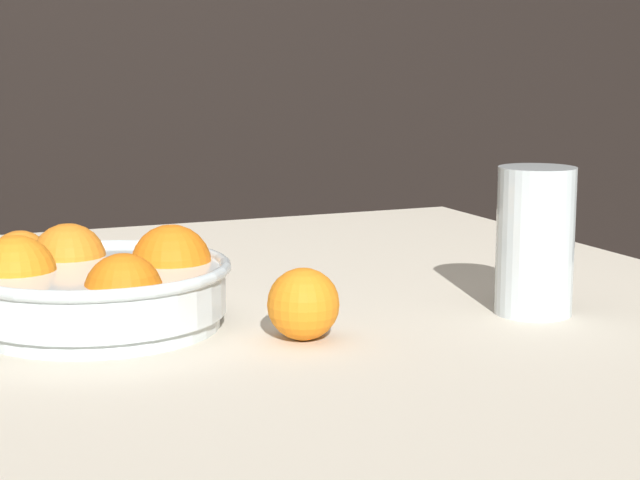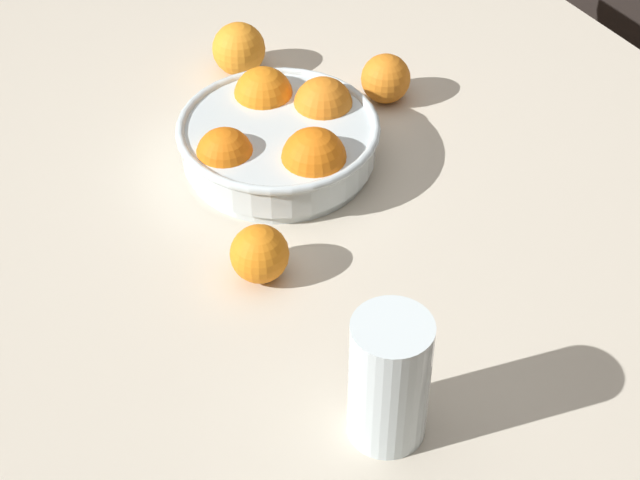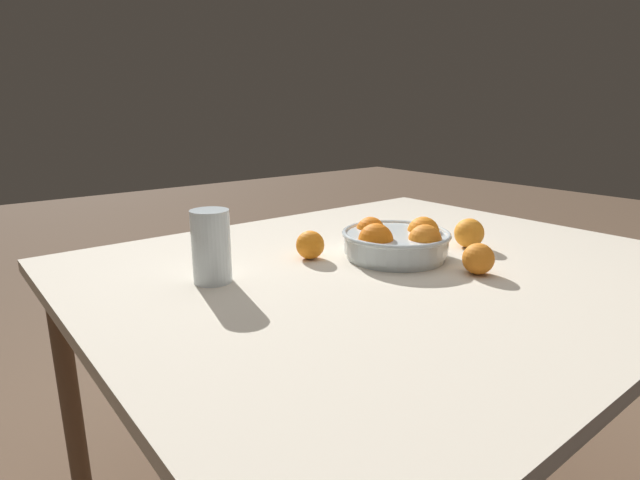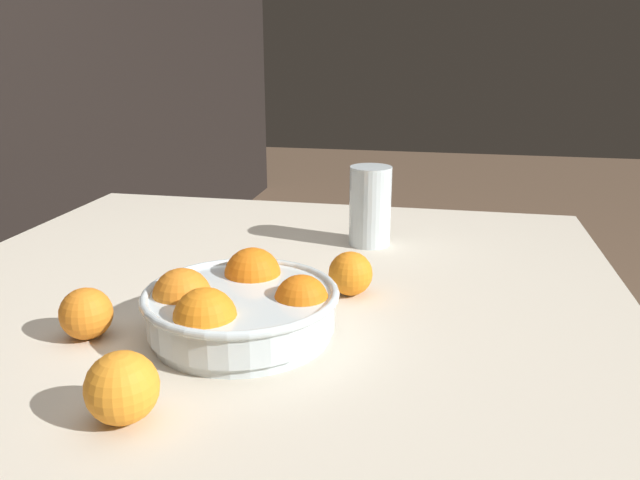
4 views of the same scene
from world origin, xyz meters
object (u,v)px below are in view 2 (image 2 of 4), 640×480
(juice_glass, at_px, (389,383))
(orange_loose_aside, at_px, (260,254))
(orange_loose_front, at_px, (386,79))
(fruit_bowl, at_px, (281,138))
(orange_loose_near_bowl, at_px, (239,49))

(juice_glass, xyz_separation_m, orange_loose_aside, (-0.26, -0.00, -0.04))
(orange_loose_front, xyz_separation_m, orange_loose_aside, (0.22, -0.33, -0.00))
(fruit_bowl, distance_m, orange_loose_aside, 0.21)
(fruit_bowl, relative_size, orange_loose_front, 3.78)
(fruit_bowl, xyz_separation_m, orange_loose_front, (-0.05, 0.20, -0.01))
(fruit_bowl, bearing_deg, orange_loose_near_bowl, 165.82)
(fruit_bowl, bearing_deg, juice_glass, -15.98)
(orange_loose_near_bowl, relative_size, orange_loose_aside, 1.11)
(fruit_bowl, distance_m, juice_glass, 0.45)
(orange_loose_near_bowl, bearing_deg, orange_loose_front, 40.28)
(juice_glass, bearing_deg, orange_loose_near_bowl, 164.62)
(orange_loose_aside, bearing_deg, fruit_bowl, 143.54)
(juice_glass, bearing_deg, orange_loose_aside, -179.57)
(juice_glass, distance_m, orange_loose_aside, 0.27)
(orange_loose_near_bowl, height_order, orange_loose_front, orange_loose_near_bowl)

